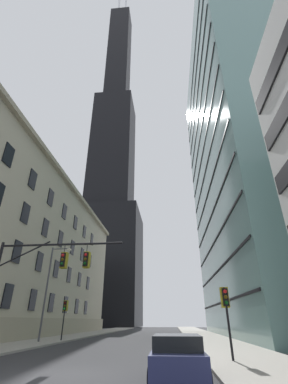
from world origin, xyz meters
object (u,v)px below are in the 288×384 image
traffic_signal_mast (45,270)px  traffic_light_far_left (65,308)px  traffic_light_near_right (225,301)px  parked_car (178,358)px  street_lamppost (50,283)px

traffic_signal_mast → traffic_light_far_left: (-3.01, 12.21, -1.81)m
traffic_light_near_right → parked_car: 5.79m
street_lamppost → parked_car: street_lamppost is taller
traffic_light_far_left → parked_car: size_ratio=0.88×
traffic_signal_mast → parked_car: (8.33, -5.91, -4.18)m
street_lamppost → parked_car: bearing=-52.0°
street_lamppost → traffic_light_far_left: bearing=64.7°
traffic_light_far_left → street_lamppost: bearing=-115.3°
traffic_light_far_left → parked_car: (11.34, -18.12, -2.37)m
traffic_signal_mast → street_lamppost: size_ratio=0.98×
traffic_light_near_right → traffic_light_far_left: (-14.13, 13.53, 0.22)m
traffic_signal_mast → traffic_light_far_left: 12.71m
traffic_signal_mast → traffic_light_far_left: bearing=103.8°
traffic_signal_mast → parked_car: traffic_signal_mast is taller
traffic_light_far_left → street_lamppost: 3.34m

